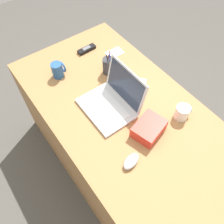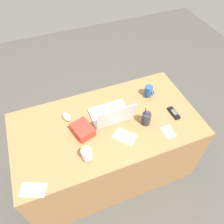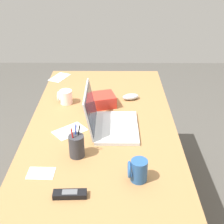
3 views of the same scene
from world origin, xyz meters
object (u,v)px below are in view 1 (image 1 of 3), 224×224
computer_mouse (131,161)px  cordless_phone (87,49)px  coffee_mug_tall (58,70)px  coffee_mug_white (182,112)px  pen_holder (108,66)px  laptop (112,101)px  snack_bag (149,128)px

computer_mouse → cordless_phone: bearing=146.1°
computer_mouse → coffee_mug_tall: size_ratio=1.05×
computer_mouse → cordless_phone: size_ratio=0.78×
coffee_mug_white → cordless_phone: size_ratio=0.65×
cordless_phone → pen_holder: size_ratio=0.83×
cordless_phone → pen_holder: bearing=-0.3°
laptop → coffee_mug_tall: laptop is taller
laptop → pen_holder: 0.29m
computer_mouse → cordless_phone: (-0.89, 0.30, -0.01)m
coffee_mug_tall → cordless_phone: (-0.10, 0.29, -0.04)m
pen_holder → laptop: bearing=-31.5°
coffee_mug_tall → laptop: bearing=18.0°
coffee_mug_white → coffee_mug_tall: size_ratio=0.88×
cordless_phone → snack_bag: 0.81m
coffee_mug_tall → coffee_mug_white: bearing=30.0°
coffee_mug_white → coffee_mug_tall: coffee_mug_tall is taller
laptop → computer_mouse: bearing=-21.5°
laptop → coffee_mug_white: 0.42m
coffee_mug_white → cordless_phone: 0.85m
coffee_mug_tall → cordless_phone: coffee_mug_tall is taller
computer_mouse → pen_holder: 0.68m
coffee_mug_tall → cordless_phone: 0.31m
laptop → cordless_phone: size_ratio=2.33×
pen_holder → snack_bag: (0.52, -0.10, -0.02)m
laptop → coffee_mug_white: size_ratio=3.58×
coffee_mug_white → cordless_phone: bearing=-171.0°
laptop → snack_bag: size_ratio=1.85×
computer_mouse → coffee_mug_white: (-0.05, 0.43, 0.03)m
coffee_mug_tall → pen_holder: bearing=59.0°
laptop → coffee_mug_tall: size_ratio=3.15×
computer_mouse → cordless_phone: computer_mouse is taller
laptop → pen_holder: size_ratio=1.94×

